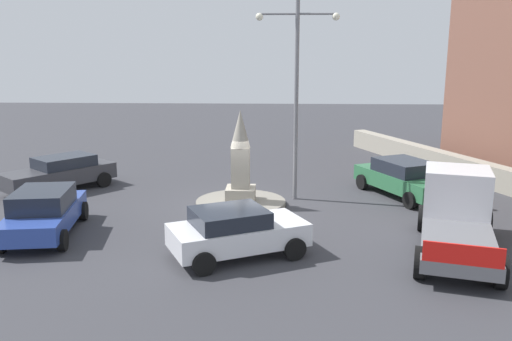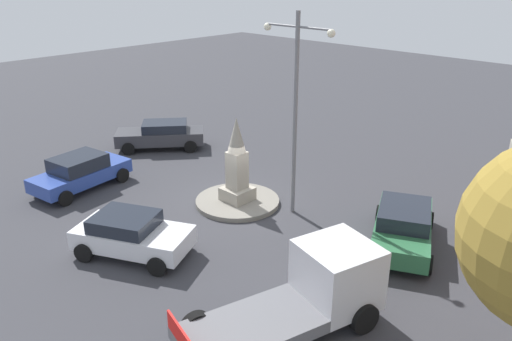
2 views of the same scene
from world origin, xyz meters
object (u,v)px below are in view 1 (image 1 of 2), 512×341
object	(u,v)px
streetlamp	(297,82)
car_green_parked_left	(404,177)
car_dark_grey_waiting	(60,173)
monument	(241,162)
car_white_passing	(236,231)
truck_white_parked_right	(457,211)
car_blue_far_side	(44,212)

from	to	relation	value
streetlamp	car_green_parked_left	bearing A→B (deg)	-171.91
car_dark_grey_waiting	car_green_parked_left	bearing A→B (deg)	178.73
streetlamp	car_dark_grey_waiting	world-z (taller)	streetlamp
monument	streetlamp	world-z (taller)	streetlamp
car_white_passing	car_green_parked_left	world-z (taller)	car_green_parked_left
car_white_passing	truck_white_parked_right	xyz separation A→B (m)	(-6.52, -1.25, 0.29)
car_dark_grey_waiting	car_blue_far_side	xyz separation A→B (m)	(-1.74, 5.54, 0.01)
car_white_passing	car_dark_grey_waiting	size ratio (longest dim) A/B	0.93
streetlamp	car_blue_far_side	size ratio (longest dim) A/B	1.72
car_blue_far_side	car_dark_grey_waiting	bearing A→B (deg)	-72.60
car_green_parked_left	truck_white_parked_right	bearing A→B (deg)	93.23
car_white_passing	car_dark_grey_waiting	distance (m)	10.63
car_green_parked_left	truck_white_parked_right	xyz separation A→B (m)	(-0.31, 5.51, 0.27)
monument	car_white_passing	xyz separation A→B (m)	(-0.24, 5.13, -0.94)
monument	car_blue_far_side	bearing A→B (deg)	31.17
monument	car_green_parked_left	xyz separation A→B (m)	(-6.45, -1.62, -0.92)
streetlamp	monument	bearing A→B (deg)	25.84
car_green_parked_left	monument	bearing A→B (deg)	14.13
streetlamp	car_blue_far_side	distance (m)	10.00
monument	car_dark_grey_waiting	distance (m)	7.99
car_dark_grey_waiting	streetlamp	bearing A→B (deg)	174.52
streetlamp	car_blue_far_side	bearing A→B (deg)	29.85
car_white_passing	car_dark_grey_waiting	bearing A→B (deg)	-41.71
monument	car_dark_grey_waiting	size ratio (longest dim) A/B	0.76
streetlamp	car_green_parked_left	size ratio (longest dim) A/B	1.59
monument	truck_white_parked_right	xyz separation A→B (m)	(-6.76, 3.88, -0.65)
car_white_passing	car_blue_far_side	xyz separation A→B (m)	(6.20, -1.53, 0.02)
car_green_parked_left	car_blue_far_side	bearing A→B (deg)	22.85
car_white_passing	car_green_parked_left	bearing A→B (deg)	-132.58
truck_white_parked_right	car_green_parked_left	bearing A→B (deg)	-86.77
car_green_parked_left	car_blue_far_side	xyz separation A→B (m)	(12.41, 5.23, 0.01)
car_dark_grey_waiting	truck_white_parked_right	xyz separation A→B (m)	(-14.46, 5.82, 0.28)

